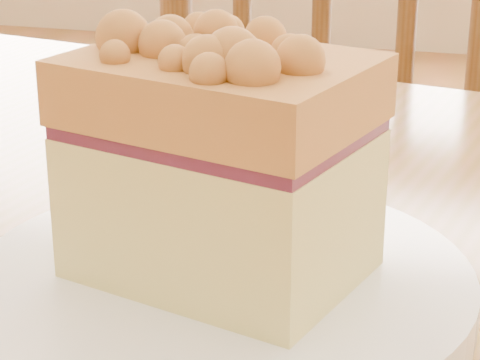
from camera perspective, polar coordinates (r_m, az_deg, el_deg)
name	(u,v)px	position (r m, az deg, el deg)	size (l,w,h in m)	color
cafe_chair_main	(353,238)	(1.20, 6.88, -3.51)	(0.47, 0.47, 0.92)	brown
plate	(222,289)	(0.43, -1.12, -6.69)	(0.23, 0.23, 0.02)	white
cake_slice	(219,153)	(0.40, -1.32, 1.66)	(0.14, 0.12, 0.11)	#EEDE86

